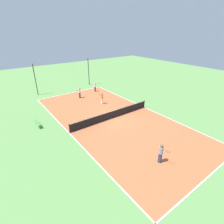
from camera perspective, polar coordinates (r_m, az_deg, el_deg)
ground_plane at (r=21.54m, az=-0.00°, el=-2.16°), size 80.00×80.00×0.00m
court_surface at (r=21.54m, az=-0.00°, el=-2.14°), size 11.42×23.78×0.02m
tennis_net at (r=21.28m, az=-0.00°, el=-0.80°), size 11.22×0.10×1.08m
bench at (r=21.51m, az=-23.18°, el=-3.28°), size 0.36×1.75×0.45m
player_near_white at (r=30.82m, az=-5.59°, el=8.37°), size 0.42×0.42×1.65m
player_baseline_gray at (r=14.92m, az=15.67°, el=-12.50°), size 0.53×0.98×1.80m
player_far_white at (r=28.12m, az=-10.59°, el=6.54°), size 0.96×0.80×1.78m
player_center_orange at (r=25.39m, az=-3.31°, el=4.74°), size 0.37×0.94×1.71m
tennis_ball_right_alley at (r=17.61m, az=27.35°, el=-12.27°), size 0.07×0.07×0.07m
tennis_ball_midcourt at (r=27.44m, az=-20.43°, el=2.61°), size 0.07×0.07×0.07m
fence_post_back_left at (r=31.13m, az=-23.74°, el=9.57°), size 0.12×0.12×5.12m
fence_post_back_right at (r=34.50m, az=-7.64°, el=12.87°), size 0.12×0.12×5.12m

